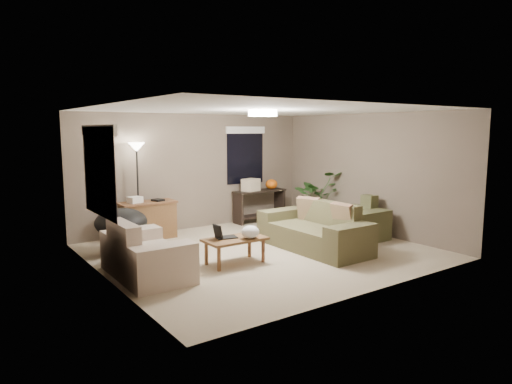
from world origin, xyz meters
TOP-DOWN VIEW (x-y plane):
  - room_shell at (0.00, 0.00)m, footprint 5.50×5.50m
  - main_sofa at (0.89, -0.39)m, footprint 0.95×2.20m
  - throw_pillows at (1.15, -0.39)m, footprint 0.39×1.38m
  - loveseat at (-2.24, -0.13)m, footprint 0.90×1.60m
  - armchair at (2.10, -0.30)m, footprint 0.95×1.00m
  - coffee_table at (-0.80, -0.34)m, footprint 1.00×0.55m
  - laptop at (-0.97, -0.24)m, footprint 0.38×0.30m
  - plastic_bag at (-0.60, -0.49)m, footprint 0.35×0.33m
  - desk at (-1.30, 2.08)m, footprint 1.10×0.50m
  - desk_papers at (-1.46, 2.06)m, footprint 0.72×0.31m
  - console_table at (1.51, 2.20)m, footprint 1.30×0.40m
  - pumpkin at (1.86, 2.20)m, footprint 0.32×0.32m
  - cardboard_box at (1.26, 2.20)m, footprint 0.44×0.37m
  - papasan_chair at (-2.09, 1.34)m, footprint 0.94×0.94m
  - floor_lamp at (-1.43, 2.22)m, footprint 0.32×0.32m
  - ceiling_fixture at (0.00, 0.00)m, footprint 0.50×0.50m
  - houseplant at (2.40, 1.19)m, footprint 1.12×1.24m
  - cat_scratching_post at (2.40, 0.23)m, footprint 0.32×0.32m
  - window_left at (-2.73, 0.30)m, footprint 0.05×1.56m
  - window_back at (1.30, 2.48)m, footprint 1.06×0.05m

SIDE VIEW (x-z plane):
  - cat_scratching_post at x=2.40m, z-range -0.04..0.46m
  - main_sofa at x=0.89m, z-range -0.13..0.72m
  - loveseat at x=-2.24m, z-range -0.13..0.72m
  - armchair at x=2.10m, z-range -0.13..0.72m
  - coffee_table at x=-0.80m, z-range 0.15..0.57m
  - desk at x=-1.30m, z-range 0.00..0.75m
  - console_table at x=1.51m, z-range 0.06..0.81m
  - papasan_chair at x=-2.09m, z-range 0.07..0.86m
  - laptop at x=-0.97m, z-range 0.36..0.60m
  - houseplant at x=2.40m, z-range 0.00..0.97m
  - plastic_bag at x=-0.60m, z-range 0.42..0.63m
  - throw_pillows at x=1.15m, z-range 0.42..0.88m
  - desk_papers at x=-1.46m, z-range 0.74..0.86m
  - pumpkin at x=1.86m, z-range 0.75..0.98m
  - cardboard_box at x=1.26m, z-range 0.75..1.03m
  - room_shell at x=0.00m, z-range -1.50..4.00m
  - floor_lamp at x=-1.43m, z-range 0.64..2.55m
  - window_left at x=-2.73m, z-range 1.12..2.45m
  - window_back at x=1.30m, z-range 1.12..2.45m
  - ceiling_fixture at x=0.00m, z-range 2.39..2.49m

